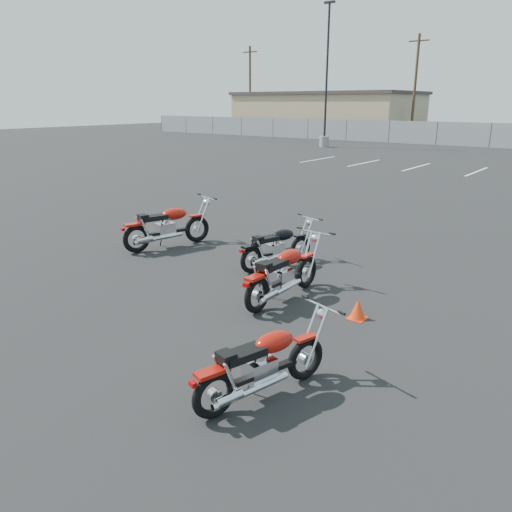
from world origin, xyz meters
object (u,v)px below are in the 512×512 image
Objects in this scene: motorcycle_front_red at (167,226)px; motorcycle_second_black at (277,247)px; motorcycle_third_red at (284,273)px; motorcycle_rear_red at (263,364)px.

motorcycle_second_black is (2.85, 0.36, -0.08)m from motorcycle_front_red.
motorcycle_third_red reaches higher than motorcycle_rear_red.
motorcycle_third_red is at bearing -14.60° from motorcycle_front_red.
motorcycle_rear_red is (5.47, -3.64, -0.08)m from motorcycle_front_red.
motorcycle_front_red reaches higher than motorcycle_third_red.
motorcycle_second_black is 1.79m from motorcycle_third_red.
motorcycle_front_red is at bearing -172.72° from motorcycle_second_black.
motorcycle_front_red is at bearing 146.36° from motorcycle_rear_red.
motorcycle_third_red is (1.12, -1.40, 0.04)m from motorcycle_second_black.
motorcycle_front_red is 4.10m from motorcycle_third_red.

